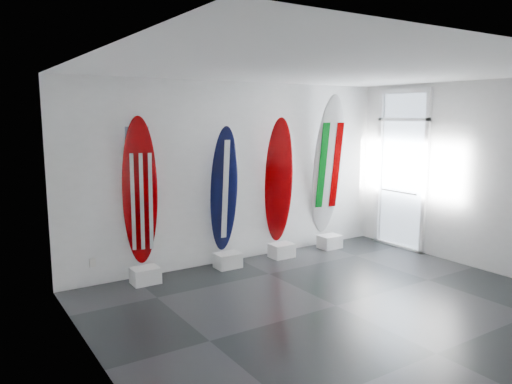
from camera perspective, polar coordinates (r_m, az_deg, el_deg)
floor at (r=6.63m, az=9.30°, el=-12.94°), size 6.00×6.00×0.00m
ceiling at (r=6.18m, az=10.02°, el=13.86°), size 6.00×6.00×0.00m
wall_back at (r=8.22m, az=-2.20°, el=2.26°), size 6.00×0.00×6.00m
wall_left at (r=4.77m, az=-18.03°, el=-3.07°), size 0.00×5.00×5.00m
wall_right at (r=8.53m, az=24.68°, el=1.69°), size 0.00×5.00×5.00m
display_block_usa at (r=7.49m, az=-12.75°, el=-9.45°), size 0.40×0.30×0.24m
surfboard_usa at (r=7.30m, az=-13.36°, el=-0.06°), size 0.59×0.49×2.22m
display_block_navy at (r=8.05m, az=-3.30°, el=-7.95°), size 0.40×0.30×0.24m
surfboard_navy at (r=7.88m, az=-3.74°, el=0.23°), size 0.51×0.39×2.06m
display_block_swiss at (r=8.61m, az=3.00°, el=-6.81°), size 0.40×0.30×0.24m
surfboard_swiss at (r=8.44m, az=2.67°, el=1.28°), size 0.59×0.50×2.19m
display_block_italy at (r=9.28m, az=8.58°, el=-5.73°), size 0.40×0.30×0.24m
surfboard_italy at (r=9.11m, az=8.37°, el=3.02°), size 0.69×0.62×2.60m
wall_outlet at (r=7.51m, az=-18.49°, el=-7.81°), size 0.09×0.02×0.13m
glass_door at (r=9.43m, az=16.61°, el=2.29°), size 0.12×1.16×2.85m
balcony at (r=10.61m, az=21.07°, el=-2.29°), size 2.80×2.20×1.20m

